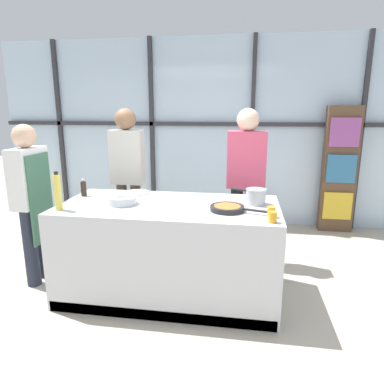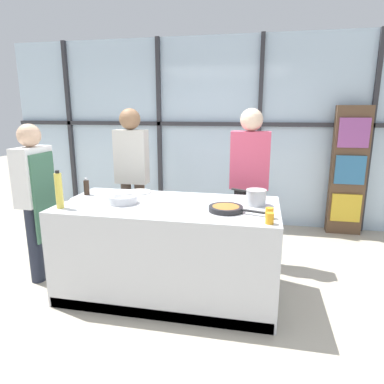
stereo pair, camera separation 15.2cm
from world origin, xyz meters
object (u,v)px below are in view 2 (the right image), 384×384
(saucepan, at_px, (256,197))
(juice_glass_near, at_px, (270,218))
(oil_bottle, at_px, (59,190))
(juice_glass_far, at_px, (269,213))
(spectator_center_left, at_px, (249,177))
(white_plate, at_px, (139,192))
(frying_pan, at_px, (227,209))
(spectator_far_left, at_px, (132,170))
(pepper_grinder, at_px, (86,187))
(chef, at_px, (36,194))
(mixing_bowl, at_px, (123,199))

(saucepan, bearing_deg, juice_glass_near, -77.22)
(oil_bottle, xyz_separation_m, juice_glass_far, (1.82, 0.07, -0.12))
(spectator_center_left, relative_size, white_plate, 6.76)
(frying_pan, relative_size, white_plate, 2.00)
(spectator_far_left, height_order, pepper_grinder, spectator_far_left)
(spectator_center_left, height_order, juice_glass_far, spectator_center_left)
(spectator_far_left, xyz_separation_m, spectator_center_left, (1.40, 0.00, -0.02))
(oil_bottle, bearing_deg, spectator_far_left, 80.12)
(juice_glass_far, bearing_deg, spectator_center_left, 100.49)
(spectator_far_left, relative_size, juice_glass_far, 20.31)
(chef, height_order, juice_glass_near, chef)
(chef, bearing_deg, frying_pan, 85.50)
(spectator_far_left, height_order, white_plate, spectator_far_left)
(saucepan, height_order, oil_bottle, oil_bottle)
(juice_glass_far, bearing_deg, white_plate, 155.21)
(pepper_grinder, bearing_deg, spectator_far_left, 72.76)
(spectator_center_left, height_order, oil_bottle, spectator_center_left)
(spectator_far_left, distance_m, spectator_center_left, 1.40)
(frying_pan, relative_size, mixing_bowl, 1.95)
(spectator_center_left, xyz_separation_m, mixing_bowl, (-1.13, -0.95, -0.08))
(chef, bearing_deg, juice_glass_far, 83.14)
(mixing_bowl, distance_m, juice_glass_near, 1.37)
(frying_pan, bearing_deg, spectator_far_left, 141.17)
(white_plate, bearing_deg, juice_glass_near, -29.54)
(white_plate, xyz_separation_m, pepper_grinder, (-0.49, -0.19, 0.07))
(spectator_far_left, height_order, oil_bottle, spectator_far_left)
(oil_bottle, height_order, juice_glass_far, oil_bottle)
(white_plate, xyz_separation_m, juice_glass_far, (1.34, -0.62, 0.04))
(spectator_far_left, bearing_deg, saucepan, 153.17)
(oil_bottle, bearing_deg, white_plate, 55.08)
(chef, xyz_separation_m, white_plate, (0.98, 0.34, -0.01))
(juice_glass_far, bearing_deg, mixing_bowl, 172.04)
(spectator_center_left, distance_m, white_plate, 1.24)
(chef, distance_m, frying_pan, 1.96)
(mixing_bowl, relative_size, juice_glass_far, 3.08)
(pepper_grinder, bearing_deg, saucepan, -1.57)
(spectator_center_left, xyz_separation_m, saucepan, (0.09, -0.75, -0.04))
(juice_glass_near, bearing_deg, spectator_center_left, 99.36)
(saucepan, bearing_deg, juice_glass_far, -72.72)
(saucepan, bearing_deg, frying_pan, -133.66)
(spectator_far_left, bearing_deg, juice_glass_near, 141.69)
(mixing_bowl, distance_m, juice_glass_far, 1.35)
(pepper_grinder, bearing_deg, spectator_center_left, 23.61)
(oil_bottle, distance_m, juice_glass_far, 1.82)
(spectator_center_left, xyz_separation_m, juice_glass_near, (0.21, -1.27, -0.08))
(spectator_center_left, height_order, saucepan, spectator_center_left)
(white_plate, xyz_separation_m, mixing_bowl, (0.00, -0.43, 0.03))
(juice_glass_far, bearing_deg, chef, 173.14)
(mixing_bowl, distance_m, pepper_grinder, 0.55)
(spectator_far_left, distance_m, frying_pan, 1.61)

